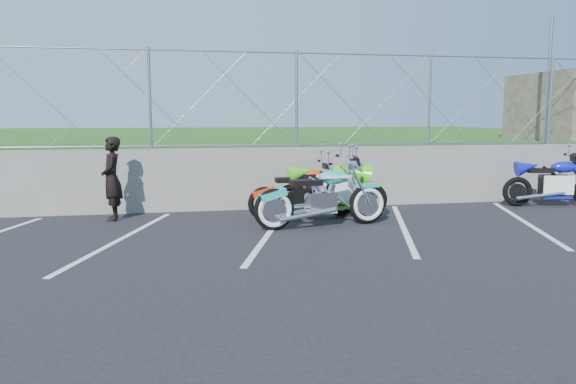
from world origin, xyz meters
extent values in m
plane|color=black|center=(0.00, 0.00, 0.00)|extent=(90.00, 90.00, 0.00)
cube|color=slate|center=(0.00, 3.50, 0.65)|extent=(30.00, 0.22, 1.30)
cube|color=#1E4D14|center=(0.00, 13.50, 0.65)|extent=(30.00, 20.00, 1.30)
cylinder|color=gray|center=(0.00, 3.50, 3.25)|extent=(28.00, 0.03, 0.03)
cylinder|color=gray|center=(0.00, 3.50, 1.35)|extent=(28.00, 0.03, 0.03)
cylinder|color=gray|center=(7.20, 3.90, 2.80)|extent=(0.08, 0.08, 3.00)
cube|color=silver|center=(-2.40, 1.00, 0.00)|extent=(1.49, 4.31, 0.01)
cube|color=silver|center=(0.00, 1.00, 0.00)|extent=(1.49, 4.31, 0.01)
cube|color=silver|center=(2.40, 1.00, 0.00)|extent=(1.49, 4.31, 0.01)
cube|color=silver|center=(4.80, 1.00, 0.00)|extent=(1.49, 4.31, 0.01)
torus|color=black|center=(0.11, 1.18, 0.36)|extent=(0.74, 0.23, 0.73)
torus|color=black|center=(1.88, 1.44, 0.36)|extent=(0.74, 0.23, 0.73)
cube|color=silver|center=(0.97, 1.30, 0.44)|extent=(0.55, 0.38, 0.37)
ellipsoid|color=#2CB1B1|center=(1.21, 1.34, 0.88)|extent=(0.61, 0.35, 0.26)
cube|color=black|center=(0.69, 1.26, 0.80)|extent=(0.58, 0.34, 0.10)
cube|color=#2CB1B1|center=(1.88, 1.44, 0.70)|extent=(0.44, 0.22, 0.07)
cylinder|color=silver|center=(1.45, 1.37, 1.23)|extent=(0.15, 0.79, 0.03)
torus|color=black|center=(0.10, 2.17, 0.32)|extent=(0.64, 0.15, 0.64)
torus|color=black|center=(1.63, 2.25, 0.32)|extent=(0.64, 0.15, 0.64)
cube|color=black|center=(0.84, 2.21, 0.41)|extent=(0.49, 0.31, 0.35)
ellipsoid|color=#F13E0E|center=(1.07, 2.22, 0.82)|extent=(0.55, 0.28, 0.24)
cube|color=black|center=(0.58, 2.20, 0.75)|extent=(0.53, 0.27, 0.09)
cube|color=#F13E0E|center=(1.63, 2.25, 0.61)|extent=(0.40, 0.17, 0.06)
cylinder|color=silver|center=(1.29, 2.24, 1.07)|extent=(0.07, 0.74, 0.03)
torus|color=black|center=(0.61, 2.19, 0.33)|extent=(0.67, 0.16, 0.66)
torus|color=black|center=(2.18, 2.10, 0.33)|extent=(0.67, 0.16, 0.66)
cube|color=black|center=(1.38, 2.15, 0.44)|extent=(0.53, 0.34, 0.38)
ellipsoid|color=#4AD91B|center=(1.62, 2.13, 0.89)|extent=(0.60, 0.30, 0.26)
cube|color=black|center=(1.09, 2.16, 0.81)|extent=(0.57, 0.30, 0.10)
cube|color=#4AD91B|center=(2.18, 2.10, 0.64)|extent=(0.43, 0.19, 0.07)
cylinder|color=silver|center=(1.81, 2.12, 1.14)|extent=(0.08, 0.80, 0.03)
torus|color=black|center=(5.74, 2.70, 0.32)|extent=(0.65, 0.25, 0.64)
cube|color=black|center=(6.46, 2.54, 0.43)|extent=(0.55, 0.40, 0.36)
ellipsoid|color=#1219A9|center=(6.69, 2.49, 0.86)|extent=(0.61, 0.38, 0.25)
cube|color=black|center=(6.19, 2.60, 0.78)|extent=(0.58, 0.37, 0.10)
cylinder|color=silver|center=(6.88, 2.45, 1.11)|extent=(0.19, 0.76, 0.03)
imported|color=black|center=(-2.71, 2.73, 0.79)|extent=(0.42, 0.60, 1.57)
camera|label=1|loc=(-1.51, -8.16, 1.96)|focal=35.00mm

